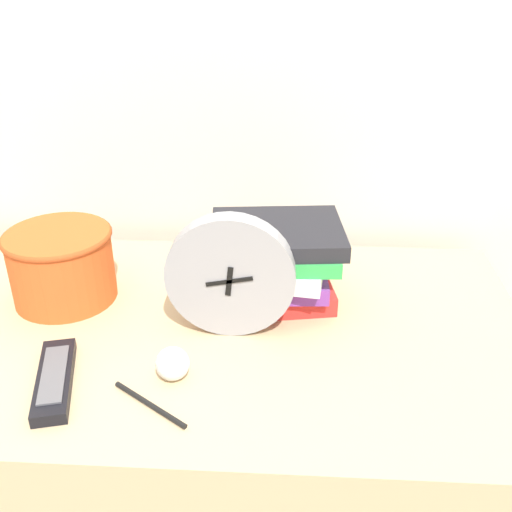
# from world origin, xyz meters

# --- Properties ---
(wall_back) EXTENTS (6.00, 0.04, 2.40)m
(wall_back) POSITION_xyz_m (0.00, 0.72, 1.20)
(wall_back) COLOR silver
(wall_back) RESTS_ON ground_plane
(desk) EXTENTS (1.28, 0.65, 0.77)m
(desk) POSITION_xyz_m (0.00, 0.33, 0.39)
(desk) COLOR tan
(desk) RESTS_ON ground_plane
(desk_clock) EXTENTS (0.22, 0.04, 0.22)m
(desk_clock) POSITION_xyz_m (0.12, 0.31, 0.88)
(desk_clock) COLOR #99999E
(desk_clock) RESTS_ON desk
(book_stack) EXTENTS (0.25, 0.23, 0.16)m
(book_stack) POSITION_xyz_m (0.19, 0.42, 0.85)
(book_stack) COLOR red
(book_stack) RESTS_ON desk
(basket) EXTENTS (0.20, 0.20, 0.14)m
(basket) POSITION_xyz_m (-0.21, 0.41, 0.85)
(basket) COLOR #E05623
(basket) RESTS_ON desk
(tv_remote) EXTENTS (0.09, 0.19, 0.02)m
(tv_remote) POSITION_xyz_m (-0.14, 0.15, 0.78)
(tv_remote) COLOR black
(tv_remote) RESTS_ON desk
(crumpled_paper_ball) EXTENTS (0.05, 0.05, 0.05)m
(crumpled_paper_ball) POSITION_xyz_m (0.04, 0.18, 0.80)
(crumpled_paper_ball) COLOR white
(crumpled_paper_ball) RESTS_ON desk
(pen) EXTENTS (0.12, 0.09, 0.01)m
(pen) POSITION_xyz_m (0.02, 0.11, 0.78)
(pen) COLOR black
(pen) RESTS_ON desk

